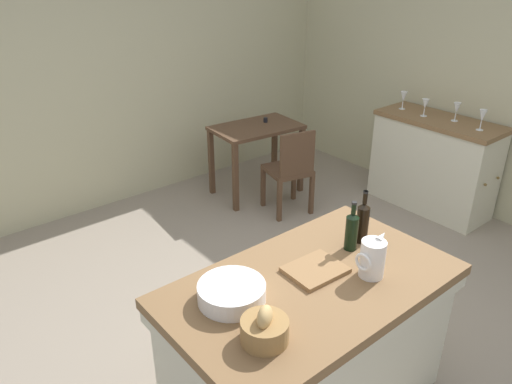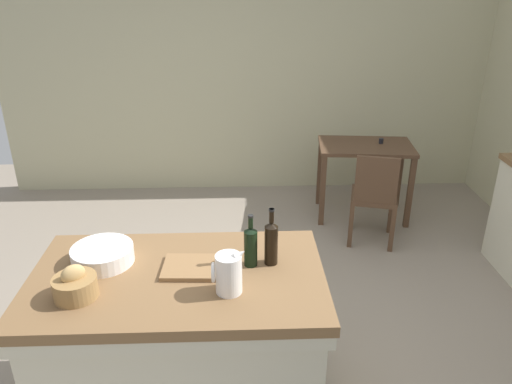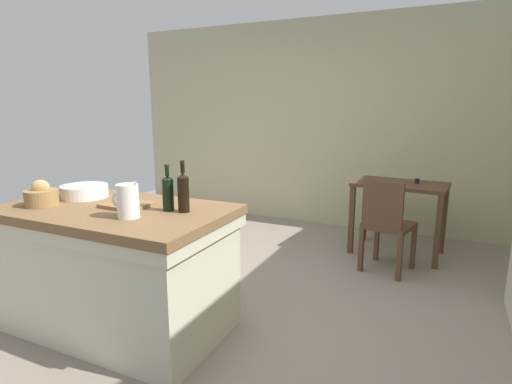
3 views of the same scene
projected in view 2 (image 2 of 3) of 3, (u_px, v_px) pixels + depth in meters
The scene contains 11 objects.
ground_plane at pixel (261, 331), 3.48m from camera, with size 6.76×6.76×0.00m, color gray.
wall_back at pixel (250, 73), 5.32m from camera, with size 5.32×0.12×2.60m, color #B7B28E.
island_table at pixel (182, 335), 2.75m from camera, with size 1.54×0.90×0.86m.
writing_desk at pixel (365, 157), 4.88m from camera, with size 0.95×0.65×0.81m.
wooden_chair at pixel (374, 196), 4.42m from camera, with size 0.49×0.49×0.88m.
pitcher at pixel (228, 273), 2.41m from camera, with size 0.17×0.13×0.25m.
wash_bowl at pixel (103, 255), 2.68m from camera, with size 0.33×0.33×0.09m, color white.
bread_basket at pixel (75, 286), 2.38m from camera, with size 0.21×0.21×0.18m.
cutting_board at pixel (191, 267), 2.62m from camera, with size 0.30×0.24×0.02m, color olive.
wine_bottle_dark at pixel (271, 242), 2.63m from camera, with size 0.07×0.07×0.33m.
wine_bottle_amber at pixel (251, 245), 2.62m from camera, with size 0.07×0.07×0.30m.
Camera 2 is at (-0.15, -2.77, 2.31)m, focal length 34.91 mm.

